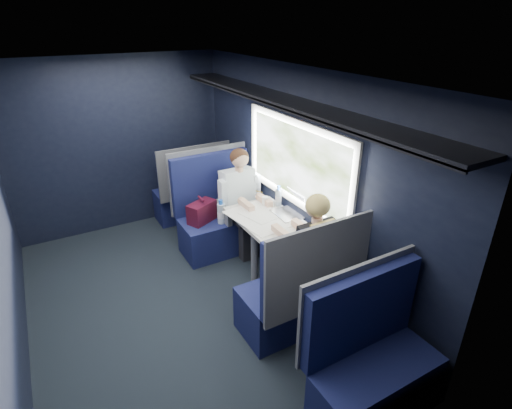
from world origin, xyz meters
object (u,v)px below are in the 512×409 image
seat_row_front (192,192)px  woman (311,249)px  man (242,197)px  cup (265,201)px  seat_row_back (370,364)px  laptop (292,208)px  seat_bay_near (218,217)px  table (267,226)px  seat_bay_far (298,294)px  bottle_small (278,197)px

seat_row_front → woman: 2.54m
man → cup: man is taller
seat_row_back → cup: seat_row_back is taller
man → laptop: size_ratio=3.72×
man → laptop: (0.25, -0.71, 0.09)m
cup → seat_row_back: bearing=-99.6°
seat_bay_near → table: bearing=-77.5°
seat_bay_far → seat_row_front: bearing=90.0°
bottle_small → man: bearing=116.5°
seat_bay_near → seat_bay_far: (0.01, -1.75, -0.01)m
seat_bay_near → bottle_small: size_ratio=5.22×
seat_row_front → man: bearing=-77.2°
table → man: man is taller
seat_row_front → bottle_small: size_ratio=4.81×
table → man: bearing=84.5°
seat_row_back → man: bearing=84.3°
laptop → cup: size_ratio=3.68×
seat_row_front → seat_row_back: (0.00, -3.59, 0.00)m
table → seat_bay_far: 0.93m
bottle_small → cup: bottle_small is taller
seat_bay_near → seat_row_front: bearing=89.3°
seat_bay_near → laptop: (0.51, -0.89, 0.39)m
seat_bay_near → seat_row_back: (0.01, -2.67, -0.01)m
seat_bay_far → laptop: 1.07m
seat_bay_near → man: bearing=-33.4°
table → bottle_small: (0.30, 0.24, 0.18)m
seat_bay_near → bottle_small: 0.91m
man → table: bearing=-95.5°
bottle_small → seat_row_back: bearing=-103.3°
table → bottle_small: bottle_small is taller
table → laptop: 0.35m
man → seat_bay_far: bearing=-99.0°
laptop → cup: laptop is taller
man → laptop: bearing=-70.9°
seat_row_front → man: (0.25, -1.10, 0.31)m
seat_bay_near → man: (0.26, -0.17, 0.30)m
seat_bay_far → seat_row_back: size_ratio=1.09×
seat_row_back → laptop: (0.50, 1.78, 0.40)m
woman → bottle_small: size_ratio=5.48×
man → cup: 0.39m
table → woman: bearing=-84.5°
woman → table: bearing=95.5°
bottle_small → woman: bearing=-103.7°
woman → seat_row_back: bearing=-102.9°
seat_bay_far → cup: size_ratio=13.06×
table → cup: (0.18, 0.33, 0.12)m
seat_bay_near → woman: woman is taller
seat_bay_near → cup: size_ratio=13.06×
seat_bay_near → man: man is taller
woman → bottle_small: (0.23, 0.95, 0.12)m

